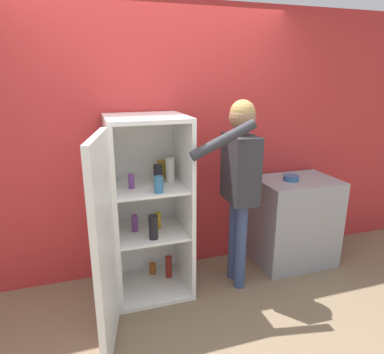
# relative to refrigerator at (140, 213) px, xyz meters

# --- Properties ---
(ground_plane) EXTENTS (12.00, 12.00, 0.00)m
(ground_plane) POSITION_rel_refrigerator_xyz_m (0.25, -0.53, -0.80)
(ground_plane) COLOR #7A664C
(wall_back) EXTENTS (7.00, 0.06, 2.55)m
(wall_back) POSITION_rel_refrigerator_xyz_m (0.25, 0.45, 0.48)
(wall_back) COLOR #B72D2D
(wall_back) RESTS_ON ground_plane
(refrigerator) EXTENTS (0.85, 1.27, 1.60)m
(refrigerator) POSITION_rel_refrigerator_xyz_m (0.00, 0.00, 0.00)
(refrigerator) COLOR white
(refrigerator) RESTS_ON ground_plane
(person) EXTENTS (0.65, 0.53, 1.72)m
(person) POSITION_rel_refrigerator_xyz_m (0.87, -0.07, 0.32)
(person) COLOR #384770
(person) RESTS_ON ground_plane
(counter) EXTENTS (0.79, 0.57, 0.91)m
(counter) POSITION_rel_refrigerator_xyz_m (1.61, 0.12, -0.34)
(counter) COLOR gray
(counter) RESTS_ON ground_plane
(bowl) EXTENTS (0.15, 0.15, 0.05)m
(bowl) POSITION_rel_refrigerator_xyz_m (1.52, 0.11, 0.14)
(bowl) COLOR #335B8E
(bowl) RESTS_ON counter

